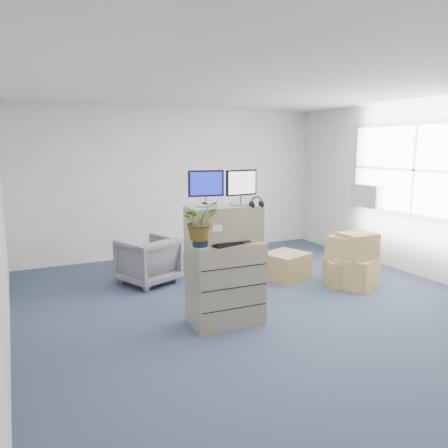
# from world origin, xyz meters

# --- Properties ---
(ground) EXTENTS (7.00, 7.00, 0.00)m
(ground) POSITION_xyz_m (0.00, 0.00, 0.00)
(ground) COLOR #2A394C
(ground) RESTS_ON ground
(wall_back) EXTENTS (6.00, 0.02, 2.80)m
(wall_back) POSITION_xyz_m (0.00, 3.51, 1.40)
(wall_back) COLOR beige
(wall_back) RESTS_ON ground
(wall_right) EXTENTS (0.02, 7.00, 2.80)m
(wall_right) POSITION_xyz_m (3.01, 0.00, 1.40)
(wall_right) COLOR beige
(wall_right) RESTS_ON ground
(window) EXTENTS (0.07, 2.72, 1.52)m
(window) POSITION_xyz_m (2.96, 0.50, 1.70)
(window) COLOR gray
(window) RESTS_ON wall_right
(ac_unit) EXTENTS (0.24, 0.60, 0.40)m
(ac_unit) POSITION_xyz_m (2.87, 1.40, 1.20)
(ac_unit) COLOR silver
(ac_unit) RESTS_ON wall_right
(filing_cabinet_lower) EXTENTS (0.86, 0.54, 0.98)m
(filing_cabinet_lower) POSITION_xyz_m (-0.69, -0.02, 0.49)
(filing_cabinet_lower) COLOR gray
(filing_cabinet_lower) RESTS_ON ground
(filing_cabinet_upper) EXTENTS (0.85, 0.45, 0.42)m
(filing_cabinet_upper) POSITION_xyz_m (-0.68, 0.02, 1.19)
(filing_cabinet_upper) COLOR gray
(filing_cabinet_upper) RESTS_ON filing_cabinet_lower
(monitor_left) EXTENTS (0.42, 0.18, 0.41)m
(monitor_left) POSITION_xyz_m (-0.89, 0.06, 1.63)
(monitor_left) COLOR #99999E
(monitor_left) RESTS_ON filing_cabinet_upper
(monitor_right) EXTENTS (0.41, 0.18, 0.41)m
(monitor_right) POSITION_xyz_m (-0.47, -0.01, 1.63)
(monitor_right) COLOR #99999E
(monitor_right) RESTS_ON filing_cabinet_upper
(headphones) EXTENTS (0.15, 0.02, 0.15)m
(headphones) POSITION_xyz_m (-0.36, -0.17, 1.44)
(headphones) COLOR black
(headphones) RESTS_ON filing_cabinet_upper
(keyboard) EXTENTS (0.54, 0.33, 0.03)m
(keyboard) POSITION_xyz_m (-0.68, -0.12, 0.99)
(keyboard) COLOR black
(keyboard) RESTS_ON filing_cabinet_lower
(mouse) EXTENTS (0.09, 0.06, 0.03)m
(mouse) POSITION_xyz_m (-0.32, -0.16, 1.00)
(mouse) COLOR silver
(mouse) RESTS_ON filing_cabinet_lower
(water_bottle) EXTENTS (0.08, 0.08, 0.26)m
(water_bottle) POSITION_xyz_m (-0.58, 0.02, 1.11)
(water_bottle) COLOR #999CA1
(water_bottle) RESTS_ON filing_cabinet_lower
(phone_dock) EXTENTS (0.05, 0.04, 0.11)m
(phone_dock) POSITION_xyz_m (-0.72, 0.04, 1.02)
(phone_dock) COLOR silver
(phone_dock) RESTS_ON filing_cabinet_lower
(external_drive) EXTENTS (0.22, 0.18, 0.06)m
(external_drive) POSITION_xyz_m (-0.34, 0.11, 1.01)
(external_drive) COLOR black
(external_drive) RESTS_ON filing_cabinet_lower
(tissue_box) EXTENTS (0.22, 0.11, 0.08)m
(tissue_box) POSITION_xyz_m (-0.36, 0.08, 1.08)
(tissue_box) COLOR #3D82CF
(tissue_box) RESTS_ON external_drive
(potted_plant) EXTENTS (0.41, 0.45, 0.43)m
(potted_plant) POSITION_xyz_m (-1.05, -0.14, 1.22)
(potted_plant) COLOR #96AF8D
(potted_plant) RESTS_ON filing_cabinet_lower
(office_chair) EXTENTS (0.97, 0.94, 0.78)m
(office_chair) POSITION_xyz_m (-1.07, 1.86, 0.39)
(office_chair) COLOR #57575B
(office_chair) RESTS_ON ground
(cardboard_boxes) EXTENTS (1.51, 1.52, 0.82)m
(cardboard_boxes) POSITION_xyz_m (1.44, 0.61, 0.32)
(cardboard_boxes) COLOR #9B7F4B
(cardboard_boxes) RESTS_ON ground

